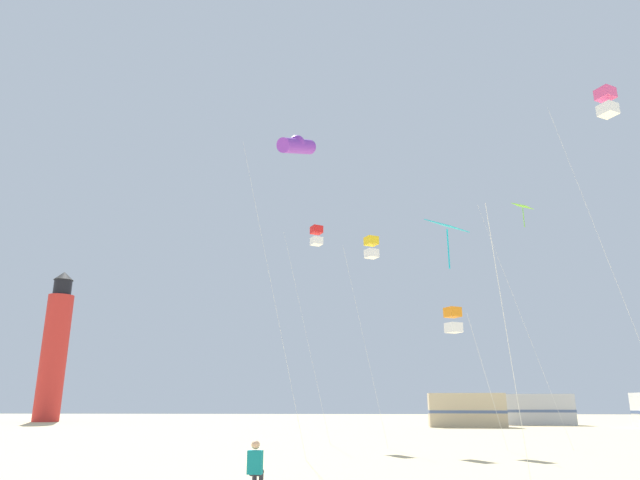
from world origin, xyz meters
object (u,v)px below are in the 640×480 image
Objects in this scene: kite_flyer_standing at (256,465)px; kite_diamond_lime at (522,216)px; kite_box_scarlet at (316,236)px; lighthouse_distant at (55,349)px; rv_van_tan at (466,410)px; kite_box_orange at (453,320)px; kite_box_gold at (371,248)px; kite_tube_violet at (297,145)px; kite_diamond_cyan at (450,234)px; kite_box_rainbow at (606,103)px; rv_van_silver at (537,410)px.

kite_diamond_lime reaches higher than kite_flyer_standing.
kite_box_scarlet reaches higher than kite_flyer_standing.
lighthouse_distant is 45.39m from rv_van_tan.
kite_flyer_standing is 0.10× the size of kite_box_scarlet.
kite_box_orange is 0.94× the size of rv_van_tan.
lighthouse_distant is at bearing 168.94° from rv_van_tan.
lighthouse_distant reaches higher than kite_box_gold.
kite_tube_violet is 50.06m from lighthouse_distant.
kite_tube_violet is 8.02m from kite_box_scarlet.
kite_box_gold is (3.52, 4.82, -3.72)m from kite_tube_violet.
rv_van_tan is at bearing 79.39° from kite_diamond_cyan.
kite_box_rainbow is at bearing -84.22° from kite_diamond_lime.
kite_flyer_standing is 0.07× the size of lighthouse_distant.
kite_box_scarlet is at bearing -44.02° from lighthouse_distant.
kite_tube_violet is 1.03× the size of kite_box_rainbow.
kite_diamond_lime is 1.90× the size of rv_van_tan.
kite_box_rainbow is at bearing -44.39° from kite_box_orange.
kite_diamond_cyan is 37.46m from rv_van_tan.
rv_van_silver is at bearing 59.84° from kite_box_gold.
kite_box_rainbow is 38.59m from rv_van_silver.
kite_box_rainbow is 16.77m from kite_box_scarlet.
kite_diamond_lime is 29.99m from rv_van_silver.
kite_box_orange is 10.96m from kite_box_rainbow.
kite_box_scarlet is at bearing 137.12° from kite_box_gold.
rv_van_tan is at bearing -14.55° from lighthouse_distant.
lighthouse_distant is (-36.65, 47.78, 1.45)m from kite_diamond_cyan.
kite_flyer_standing is at bearing -152.54° from kite_box_rainbow.
kite_diamond_cyan is at bearing -106.01° from rv_van_silver.
kite_box_rainbow reaches higher than kite_box_gold.
kite_box_scarlet is (-11.28, 2.39, -0.18)m from kite_diamond_lime.
kite_box_rainbow reaches higher than kite_box_orange.
kite_diamond_lime is 2.02× the size of kite_box_orange.
kite_box_gold is 1.54× the size of kite_diamond_cyan.
kite_box_orange is 53.24m from lighthouse_distant.
kite_flyer_standing is 46.65m from rv_van_silver.
kite_box_gold is 1.60× the size of rv_van_tan.
kite_box_scarlet is at bearing -117.31° from rv_van_tan.
kite_box_gold is at bearing -176.48° from kite_diamond_lime.
kite_diamond_lime is at bearing 66.03° from kite_diamond_cyan.
kite_box_gold is at bearing -117.16° from rv_van_silver.
kite_diamond_cyan is at bearing -167.84° from kite_flyer_standing.
kite_flyer_standing is 22.14m from kite_diamond_lime.
kite_tube_violet is 2.19× the size of rv_van_silver.
kite_box_scarlet is (-6.63, 5.92, 5.86)m from kite_box_orange.
kite_box_gold is 12.87m from kite_box_rainbow.
kite_tube_violet is 39.75m from rv_van_silver.
rv_van_silver is at bearing 79.09° from kite_box_rainbow.
kite_flyer_standing is 39.12m from rv_van_tan.
kite_flyer_standing is 18.85m from kite_box_rainbow.
kite_box_scarlet is 1.84× the size of rv_van_silver.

